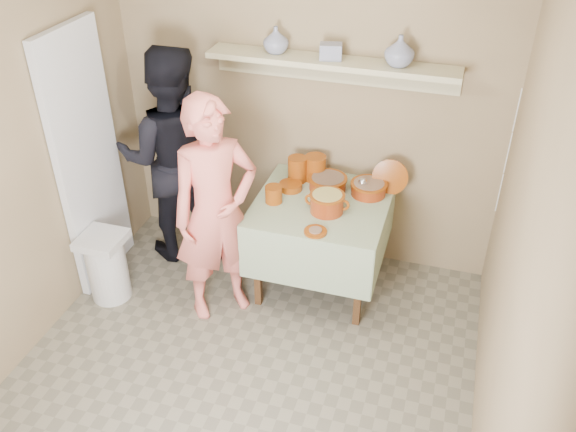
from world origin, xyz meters
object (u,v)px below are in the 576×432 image
(trash_bin, at_px, (107,266))
(cazuela_rice, at_px, (327,201))
(person_cook, at_px, (216,212))
(person_helper, at_px, (173,156))
(serving_table, at_px, (321,215))

(trash_bin, bearing_deg, cazuela_rice, 18.04)
(cazuela_rice, bearing_deg, trash_bin, -161.96)
(person_cook, height_order, person_helper, person_helper)
(person_cook, height_order, cazuela_rice, person_cook)
(serving_table, height_order, cazuela_rice, cazuela_rice)
(person_helper, distance_m, trash_bin, 0.99)
(serving_table, relative_size, cazuela_rice, 2.95)
(person_cook, distance_m, cazuela_rice, 0.79)
(person_cook, distance_m, serving_table, 0.83)
(trash_bin, bearing_deg, person_cook, 9.39)
(person_helper, xyz_separation_m, trash_bin, (-0.26, -0.73, -0.61))
(person_cook, relative_size, serving_table, 1.75)
(person_cook, xyz_separation_m, person_helper, (-0.61, 0.58, 0.04))
(cazuela_rice, relative_size, trash_bin, 0.59)
(cazuela_rice, xyz_separation_m, trash_bin, (-1.57, -0.51, -0.56))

